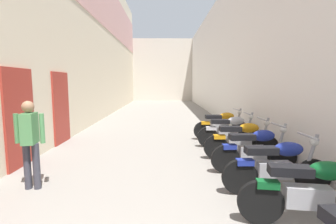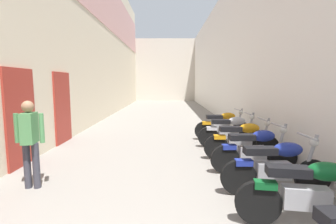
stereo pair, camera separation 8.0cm
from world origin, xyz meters
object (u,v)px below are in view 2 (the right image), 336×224
Objects in this scene: pedestrian_mid_alley at (29,138)px; motorcycle_fourth at (276,166)px; motorcycle_eighth at (222,125)px; motorcycle_seventh at (230,131)px; motorcycle_third at (311,192)px; motorcycle_sixth at (242,139)px; motorcycle_fifth at (255,149)px.

motorcycle_fourth is at bearing -3.61° from pedestrian_mid_alley.
pedestrian_mid_alley is (-4.24, -3.80, 0.42)m from motorcycle_eighth.
motorcycle_seventh is 1.00× the size of motorcycle_eighth.
motorcycle_eighth is (-0.00, 4.06, 0.00)m from motorcycle_fourth.
motorcycle_third and motorcycle_sixth have the same top height.
motorcycle_sixth is 2.14m from motorcycle_eighth.
motorcycle_seventh is 1.18× the size of pedestrian_mid_alley.
motorcycle_third is 4.44m from pedestrian_mid_alley.
motorcycle_third and motorcycle_fifth have the same top height.
motorcycle_fourth is 1.00× the size of motorcycle_sixth.
motorcycle_eighth is at bearing 90.00° from motorcycle_third.
motorcycle_eighth is (0.00, 3.03, 0.00)m from motorcycle_fifth.
motorcycle_seventh is at bearing 90.00° from motorcycle_fourth.
motorcycle_third is 0.99× the size of motorcycle_sixth.
motorcycle_sixth is (0.00, 0.89, 0.00)m from motorcycle_fifth.
motorcycle_seventh is 1.02m from motorcycle_eighth.
motorcycle_seventh and motorcycle_eighth have the same top height.
motorcycle_eighth is at bearing 90.00° from motorcycle_seventh.
motorcycle_seventh is (0.00, 4.03, 0.00)m from motorcycle_third.
motorcycle_eighth is at bearing 41.82° from pedestrian_mid_alley.
motorcycle_seventh is (-0.00, 3.04, 0.00)m from motorcycle_fourth.
pedestrian_mid_alley is at bearing -138.18° from motorcycle_eighth.
motorcycle_third is at bearing -90.00° from motorcycle_seventh.
pedestrian_mid_alley reaches higher than motorcycle_eighth.
motorcycle_eighth is at bearing 90.00° from motorcycle_sixth.
motorcycle_fourth and motorcycle_seventh have the same top height.
motorcycle_fifth is 1.00× the size of motorcycle_seventh.
motorcycle_sixth is at bearing -90.00° from motorcycle_seventh.
motorcycle_fifth and motorcycle_seventh have the same top height.
pedestrian_mid_alley reaches higher than motorcycle_fifth.
motorcycle_seventh is 5.09m from pedestrian_mid_alley.
pedestrian_mid_alley is at bearing -169.77° from motorcycle_fifth.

